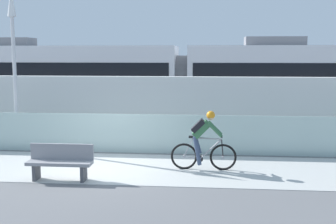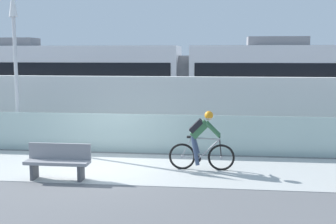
# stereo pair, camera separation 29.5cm
# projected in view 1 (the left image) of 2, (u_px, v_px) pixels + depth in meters

# --- Properties ---
(ground_plane) EXTENTS (200.00, 200.00, 0.00)m
(ground_plane) POSITION_uv_depth(u_px,v_px,m) (102.00, 167.00, 11.89)
(ground_plane) COLOR slate
(bike_path_deck) EXTENTS (32.00, 3.20, 0.01)m
(bike_path_deck) POSITION_uv_depth(u_px,v_px,m) (102.00, 167.00, 11.88)
(bike_path_deck) COLOR beige
(bike_path_deck) RESTS_ON ground
(glass_parapet) EXTENTS (32.00, 0.05, 1.23)m
(glass_parapet) POSITION_uv_depth(u_px,v_px,m) (116.00, 133.00, 13.63)
(glass_parapet) COLOR #ADC6C1
(glass_parapet) RESTS_ON ground
(concrete_barrier_wall) EXTENTS (32.00, 0.36, 2.33)m
(concrete_barrier_wall) POSITION_uv_depth(u_px,v_px,m) (127.00, 109.00, 15.33)
(concrete_barrier_wall) COLOR silver
(concrete_barrier_wall) RESTS_ON ground
(tram_rail_near) EXTENTS (32.00, 0.08, 0.01)m
(tram_rail_near) POSITION_uv_depth(u_px,v_px,m) (138.00, 129.00, 17.94)
(tram_rail_near) COLOR #595654
(tram_rail_near) RESTS_ON ground
(tram_rail_far) EXTENTS (32.00, 0.08, 0.01)m
(tram_rail_far) POSITION_uv_depth(u_px,v_px,m) (143.00, 124.00, 19.35)
(tram_rail_far) COLOR #595654
(tram_rail_far) RESTS_ON ground
(tram) EXTENTS (22.56, 2.54, 3.81)m
(tram) POSITION_uv_depth(u_px,v_px,m) (182.00, 83.00, 18.23)
(tram) COLOR silver
(tram) RESTS_ON ground
(cyclist_on_bike) EXTENTS (1.77, 0.58, 1.61)m
(cyclist_on_bike) POSITION_uv_depth(u_px,v_px,m) (203.00, 141.00, 11.52)
(cyclist_on_bike) COLOR black
(cyclist_on_bike) RESTS_ON ground
(lamp_post_antenna) EXTENTS (0.28, 0.28, 5.20)m
(lamp_post_antenna) POSITION_uv_depth(u_px,v_px,m) (14.00, 48.00, 13.89)
(lamp_post_antenna) COLOR gray
(lamp_post_antenna) RESTS_ON ground
(bench) EXTENTS (1.60, 0.45, 0.89)m
(bench) POSITION_uv_depth(u_px,v_px,m) (60.00, 161.00, 10.62)
(bench) COLOR gray
(bench) RESTS_ON ground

